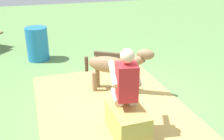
{
  "coord_description": "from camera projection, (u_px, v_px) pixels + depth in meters",
  "views": [
    {
      "loc": [
        -3.96,
        1.52,
        2.42
      ],
      "look_at": [
        0.26,
        0.15,
        0.55
      ],
      "focal_mm": 42.14,
      "sensor_mm": 36.0,
      "label": 1
    }
  ],
  "objects": [
    {
      "name": "pony_standing",
      "position": [
        114.0,
        65.0,
        4.99
      ],
      "size": [
        0.9,
        1.18,
        0.94
      ],
      "color": "#8C6B4C",
      "rests_on": "ground"
    },
    {
      "name": "person_seated",
      "position": [
        125.0,
        86.0,
        3.78
      ],
      "size": [
        0.7,
        0.49,
        1.34
      ],
      "color": "beige",
      "rests_on": "ground"
    },
    {
      "name": "hay_bale",
      "position": [
        127.0,
        122.0,
        3.83
      ],
      "size": [
        0.77,
        0.45,
        0.46
      ],
      "primitive_type": "cube",
      "color": "tan",
      "rests_on": "ground"
    },
    {
      "name": "water_barrel",
      "position": [
        37.0,
        44.0,
        6.71
      ],
      "size": [
        0.55,
        0.55,
        0.85
      ],
      "primitive_type": "cylinder",
      "color": "#1E72B2",
      "rests_on": "ground"
    },
    {
      "name": "ground_plane",
      "position": [
        124.0,
        102.0,
        4.85
      ],
      "size": [
        24.0,
        24.0,
        0.0
      ],
      "primitive_type": "plane",
      "color": "#608C4C"
    },
    {
      "name": "hay_patch",
      "position": [
        109.0,
        104.0,
        4.76
      ],
      "size": [
        3.12,
        2.53,
        0.02
      ],
      "primitive_type": "cube",
      "color": "tan",
      "rests_on": "ground"
    }
  ]
}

